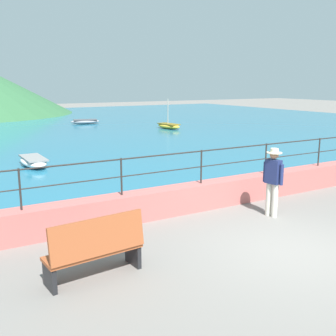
# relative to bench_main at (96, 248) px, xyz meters

# --- Properties ---
(ground_plane) EXTENTS (120.00, 120.00, 0.00)m
(ground_plane) POSITION_rel_bench_main_xyz_m (3.83, -0.82, -0.56)
(ground_plane) COLOR slate
(promenade_wall) EXTENTS (20.00, 0.56, 0.70)m
(promenade_wall) POSITION_rel_bench_main_xyz_m (3.83, 2.38, -0.21)
(promenade_wall) COLOR #BC605B
(promenade_wall) RESTS_ON ground
(railing) EXTENTS (18.44, 0.04, 0.90)m
(railing) POSITION_rel_bench_main_xyz_m (3.83, 2.38, 0.78)
(railing) COLOR #282623
(railing) RESTS_ON promenade_wall
(lake_water) EXTENTS (64.00, 44.32, 0.06)m
(lake_water) POSITION_rel_bench_main_xyz_m (3.83, 25.02, -0.53)
(lake_water) COLOR #236B89
(lake_water) RESTS_ON ground
(bench_main) EXTENTS (1.74, 0.71, 1.13)m
(bench_main) POSITION_rel_bench_main_xyz_m (0.00, 0.00, 0.00)
(bench_main) COLOR #9E4C28
(bench_main) RESTS_ON ground
(person_walking) EXTENTS (0.38, 0.56, 1.75)m
(person_walking) POSITION_rel_bench_main_xyz_m (5.02, 0.94, 0.42)
(person_walking) COLOR beige
(person_walking) RESTS_ON ground
(boat_0) EXTENTS (0.95, 2.32, 0.36)m
(boat_0) POSITION_rel_bench_main_xyz_m (1.09, 10.15, -0.30)
(boat_0) COLOR white
(boat_0) RESTS_ON lake_water
(boat_3) EXTENTS (2.43, 1.31, 0.36)m
(boat_3) POSITION_rel_bench_main_xyz_m (8.37, 25.35, -0.30)
(boat_3) COLOR gray
(boat_3) RESTS_ON lake_water
(boat_4) EXTENTS (1.17, 2.39, 2.14)m
(boat_4) POSITION_rel_bench_main_xyz_m (12.53, 19.02, -0.30)
(boat_4) COLOR gold
(boat_4) RESTS_ON lake_water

